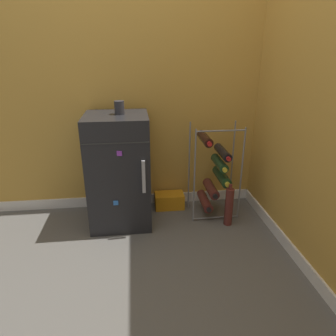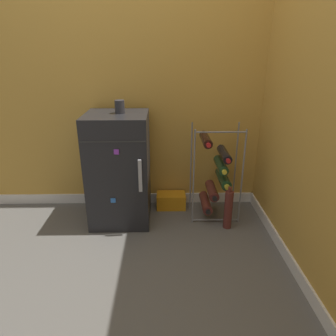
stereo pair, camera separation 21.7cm
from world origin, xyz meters
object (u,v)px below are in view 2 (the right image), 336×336
mini_fridge (119,169)px  wine_rack (215,175)px  soda_box (171,201)px  fridge_top_cup (120,107)px  loose_bottle_floor (228,209)px

mini_fridge → wine_rack: (0.78, 0.03, -0.07)m
soda_box → mini_fridge: bearing=-157.6°
wine_rack → fridge_top_cup: 0.93m
mini_fridge → fridge_top_cup: (0.03, 0.01, 0.49)m
fridge_top_cup → loose_bottle_floor: 1.15m
wine_rack → soda_box: bearing=158.1°
mini_fridge → wine_rack: mini_fridge is taller
mini_fridge → loose_bottle_floor: size_ratio=2.49×
soda_box → fridge_top_cup: (-0.39, -0.16, 0.87)m
loose_bottle_floor → fridge_top_cup: bearing=167.8°
fridge_top_cup → loose_bottle_floor: bearing=-12.2°
mini_fridge → fridge_top_cup: size_ratio=9.15×
wine_rack → soda_box: (-0.36, 0.14, -0.31)m
soda_box → fridge_top_cup: size_ratio=2.64×
soda_box → fridge_top_cup: bearing=-157.9°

